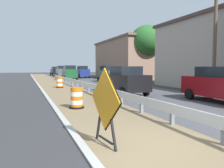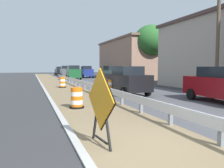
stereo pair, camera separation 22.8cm
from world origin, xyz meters
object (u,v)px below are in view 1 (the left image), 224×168
warning_sign_diamond (105,102)px  car_distant_a (83,72)px  traffic_barrel_nearest (77,99)px  car_distant_b (70,72)px  car_distant_c (67,71)px  utility_pole_near (215,35)px  car_lead_far_lane (62,71)px  car_mid_far_lane (222,85)px  traffic_barrel_mid (60,83)px  car_trailing_near_lane (109,74)px  car_trailing_far_lane (125,80)px  traffic_barrel_close (110,87)px  car_lead_near_lane (56,71)px

warning_sign_diamond → car_distant_a: 34.85m
traffic_barrel_nearest → car_distant_b: car_distant_b is taller
car_distant_c → utility_pole_near: bearing=2.4°
car_lead_far_lane → car_mid_far_lane: (3.22, -34.48, -0.12)m
warning_sign_diamond → traffic_barrel_mid: 15.84m
car_trailing_near_lane → car_trailing_far_lane: 12.69m
traffic_barrel_close → utility_pole_near: utility_pole_near is taller
car_distant_b → car_lead_far_lane: bearing=1.1°
car_trailing_near_lane → car_distant_b: bearing=-158.2°
traffic_barrel_close → car_trailing_far_lane: size_ratio=0.22×
traffic_barrel_close → car_mid_far_lane: (4.01, -6.33, 0.52)m
car_trailing_far_lane → car_lead_near_lane: bearing=-0.6°
car_trailing_far_lane → car_trailing_near_lane: bearing=-16.1°
car_trailing_near_lane → car_distant_c: 30.74m
warning_sign_diamond → car_mid_far_lane: bearing=-160.9°
warning_sign_diamond → car_trailing_near_lane: bearing=-117.5°
car_distant_c → utility_pole_near: (2.34, -45.36, 3.09)m
traffic_barrel_nearest → car_lead_far_lane: (4.36, 33.30, 0.66)m
car_lead_far_lane → car_distant_b: 8.63m
car_lead_far_lane → car_trailing_near_lane: bearing=-167.5°
car_mid_far_lane → warning_sign_diamond: bearing=-62.0°
car_lead_far_lane → car_distant_a: 5.28m
warning_sign_diamond → car_distant_b: car_distant_b is taller
car_trailing_near_lane → car_lead_far_lane: (-3.38, 16.82, 0.06)m
traffic_barrel_mid → traffic_barrel_nearest: bearing=-93.9°
traffic_barrel_mid → car_lead_near_lane: bearing=83.6°
car_lead_far_lane → car_distant_b: size_ratio=1.01×
traffic_barrel_nearest → car_mid_far_lane: bearing=-8.8°
car_distant_c → utility_pole_near: utility_pole_near is taller
car_lead_far_lane → utility_pole_near: size_ratio=0.56×
traffic_barrel_close → car_distant_b: car_distant_b is taller
warning_sign_diamond → car_distant_a: size_ratio=0.47×
traffic_barrel_close → car_distant_c: 42.28m
traffic_barrel_nearest → car_lead_near_lane: size_ratio=0.22×
car_lead_far_lane → car_trailing_far_lane: (0.00, -29.06, -0.11)m
car_mid_far_lane → car_distant_c: 48.40m
warning_sign_diamond → car_distant_a: (7.73, 33.98, 0.01)m
car_lead_far_lane → car_trailing_far_lane: size_ratio=0.96×
car_lead_near_lane → utility_pole_near: bearing=-174.0°
car_mid_far_lane → traffic_barrel_mid: bearing=-148.1°
car_mid_far_lane → car_distant_a: bearing=-177.5°
car_mid_far_lane → car_distant_c: bearing=-178.1°
car_lead_near_lane → utility_pole_near: (5.76, -40.68, 3.11)m
warning_sign_diamond → utility_pole_near: 12.91m
traffic_barrel_mid → car_trailing_far_lane: (3.62, -6.50, 0.54)m
car_distant_b → car_distant_a: bearing=-34.1°
warning_sign_diamond → car_trailing_far_lane: bearing=-123.9°
warning_sign_diamond → car_lead_near_lane: bearing=-102.4°
car_distant_a → car_distant_c: 18.28m
utility_pole_near → car_distant_b: bearing=104.4°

